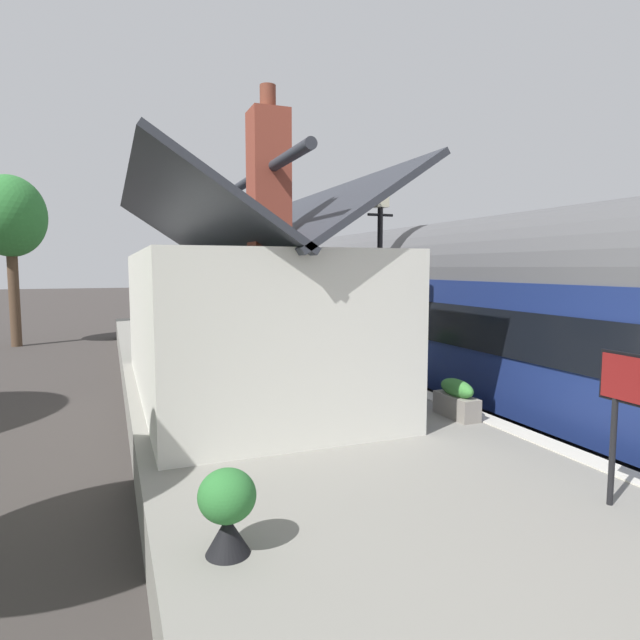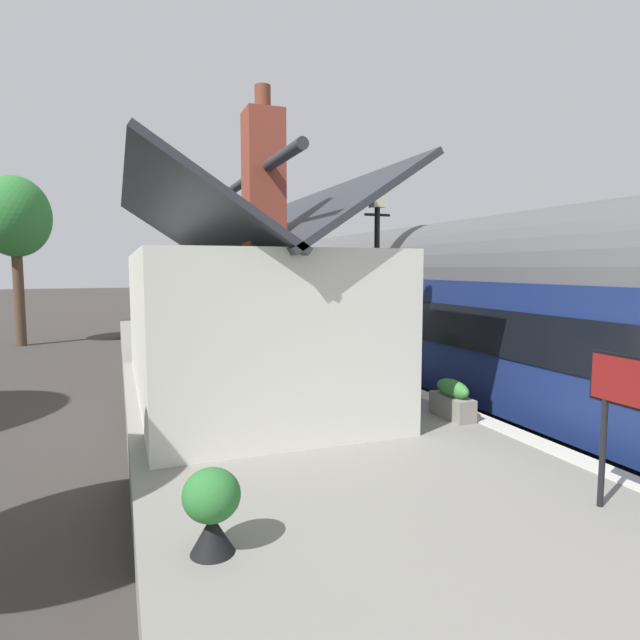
% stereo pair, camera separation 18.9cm
% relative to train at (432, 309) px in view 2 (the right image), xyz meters
% --- Properties ---
extents(ground_plane, '(160.00, 160.00, 0.00)m').
position_rel_train_xyz_m(ground_plane, '(-0.91, 0.90, -2.22)').
color(ground_plane, '#383330').
extents(platform, '(32.00, 5.43, 0.86)m').
position_rel_train_xyz_m(platform, '(-0.91, 4.61, -1.78)').
color(platform, gray).
rests_on(platform, ground).
extents(platform_edge_coping, '(32.00, 0.36, 0.02)m').
position_rel_train_xyz_m(platform_edge_coping, '(-0.91, 2.08, -1.35)').
color(platform_edge_coping, beige).
rests_on(platform_edge_coping, platform).
extents(rail_near, '(52.00, 0.08, 0.14)m').
position_rel_train_xyz_m(rail_near, '(-0.91, -0.72, -2.15)').
color(rail_near, gray).
rests_on(rail_near, ground).
extents(rail_far, '(52.00, 0.08, 0.14)m').
position_rel_train_xyz_m(rail_far, '(-0.91, 0.72, -2.15)').
color(rail_far, gray).
rests_on(rail_far, ground).
extents(train, '(17.97, 2.73, 4.32)m').
position_rel_train_xyz_m(train, '(0.00, 0.00, 0.00)').
color(train, black).
rests_on(train, ground).
extents(station_building, '(8.12, 3.95, 5.09)m').
position_rel_train_xyz_m(station_building, '(-1.34, 5.26, 0.09)').
color(station_building, silver).
rests_on(station_building, platform).
extents(bench_by_lamp, '(1.41, 0.45, 0.88)m').
position_rel_train_xyz_m(bench_by_lamp, '(9.72, 3.98, -0.88)').
color(bench_by_lamp, brown).
rests_on(bench_by_lamp, platform).
extents(bench_near_building, '(1.40, 0.44, 0.88)m').
position_rel_train_xyz_m(bench_near_building, '(4.51, 3.95, -0.88)').
color(bench_near_building, brown).
rests_on(bench_near_building, platform).
extents(bench_platform_end, '(1.41, 0.46, 0.88)m').
position_rel_train_xyz_m(bench_platform_end, '(7.13, 4.20, -0.88)').
color(bench_platform_end, brown).
rests_on(bench_platform_end, platform).
extents(planter_edge_far, '(0.62, 0.62, 0.93)m').
position_rel_train_xyz_m(planter_edge_far, '(-0.75, 2.74, -0.88)').
color(planter_edge_far, teal).
rests_on(planter_edge_far, platform).
extents(planter_corner_building, '(0.86, 0.32, 0.61)m').
position_rel_train_xyz_m(planter_corner_building, '(-4.50, 2.46, -1.06)').
color(planter_corner_building, gray).
rests_on(planter_corner_building, platform).
extents(planter_edge_near, '(0.49, 0.49, 0.73)m').
position_rel_train_xyz_m(planter_edge_near, '(-7.25, 6.72, -0.96)').
color(planter_edge_near, black).
rests_on(planter_edge_near, platform).
extents(planter_bench_right, '(0.59, 0.59, 0.93)m').
position_rel_train_xyz_m(planter_bench_right, '(3.60, 6.45, -0.84)').
color(planter_bench_right, black).
rests_on(planter_bench_right, platform).
extents(lamp_post_platform, '(0.32, 0.50, 3.92)m').
position_rel_train_xyz_m(lamp_post_platform, '(-2.72, 2.92, 1.36)').
color(lamp_post_platform, black).
rests_on(lamp_post_platform, platform).
extents(station_sign_board, '(0.96, 0.06, 1.57)m').
position_rel_train_xyz_m(station_sign_board, '(-8.04, 2.93, -0.17)').
color(station_sign_board, black).
rests_on(station_sign_board, platform).
extents(tree_far_right, '(3.24, 2.79, 6.95)m').
position_rel_train_xyz_m(tree_far_right, '(13.47, 11.19, 3.02)').
color(tree_far_right, '#4C3828').
rests_on(tree_far_right, ground).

